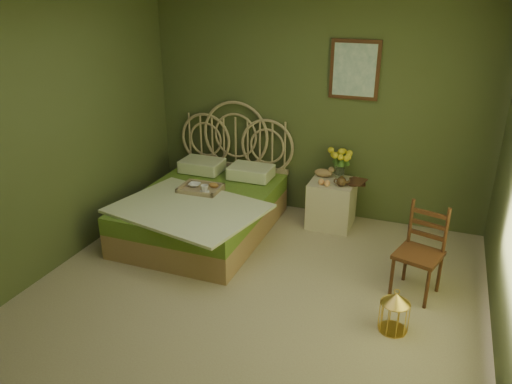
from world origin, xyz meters
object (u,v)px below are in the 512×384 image
at_px(chair, 420,245).
at_px(birdcage, 394,312).
at_px(nightstand, 333,197).
at_px(bed, 205,207).

distance_m(chair, birdcage, 0.74).
relative_size(nightstand, birdcage, 2.77).
distance_m(nightstand, chair, 1.48).
height_order(nightstand, birdcage, nightstand).
bearing_deg(nightstand, chair, -45.98).
distance_m(bed, nightstand, 1.46).
distance_m(bed, birdcage, 2.47).
bearing_deg(bed, chair, -9.93).
distance_m(nightstand, birdcage, 1.97).
bearing_deg(nightstand, birdcage, -62.27).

